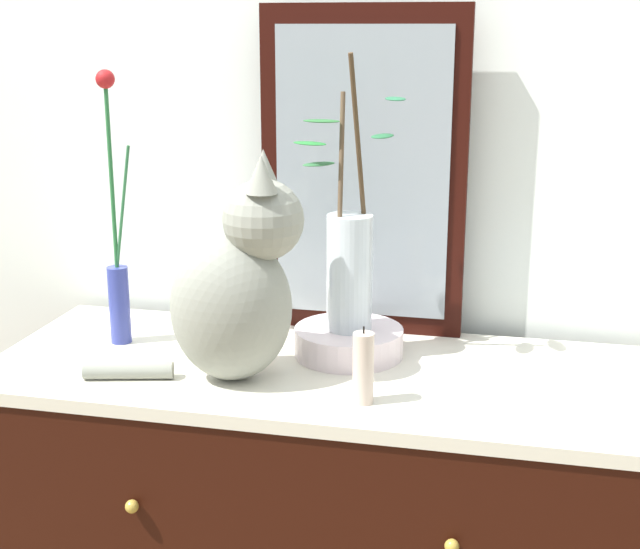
# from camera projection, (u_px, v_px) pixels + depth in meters

# --- Properties ---
(wall_back) EXTENTS (4.40, 0.08, 2.60)m
(wall_back) POSITION_uv_depth(u_px,v_px,m) (355.00, 107.00, 1.87)
(wall_back) COLOR silver
(wall_back) RESTS_ON ground_plane
(mirror_leaning) EXTENTS (0.42, 0.03, 0.66)m
(mirror_leaning) POSITION_uv_depth(u_px,v_px,m) (363.00, 174.00, 1.81)
(mirror_leaning) COLOR black
(mirror_leaning) RESTS_ON sideboard
(cat_sitting) EXTENTS (0.40, 0.23, 0.41)m
(cat_sitting) POSITION_uv_depth(u_px,v_px,m) (237.00, 287.00, 1.59)
(cat_sitting) COLOR gray
(cat_sitting) RESTS_ON sideboard
(vase_slim_green) EXTENTS (0.06, 0.04, 0.54)m
(vase_slim_green) POSITION_uv_depth(u_px,v_px,m) (117.00, 267.00, 1.78)
(vase_slim_green) COLOR #343D8E
(vase_slim_green) RESTS_ON sideboard
(bowl_porcelain) EXTENTS (0.21, 0.21, 0.05)m
(bowl_porcelain) POSITION_uv_depth(u_px,v_px,m) (349.00, 342.00, 1.74)
(bowl_porcelain) COLOR silver
(bowl_porcelain) RESTS_ON sideboard
(vase_glass_clear) EXTENTS (0.22, 0.11, 0.52)m
(vase_glass_clear) POSITION_uv_depth(u_px,v_px,m) (349.00, 264.00, 1.70)
(vase_glass_clear) COLOR silver
(vase_glass_clear) RESTS_ON bowl_porcelain
(candle_pillar) EXTENTS (0.04, 0.04, 0.14)m
(candle_pillar) POSITION_uv_depth(u_px,v_px,m) (363.00, 368.00, 1.51)
(candle_pillar) COLOR beige
(candle_pillar) RESTS_ON sideboard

